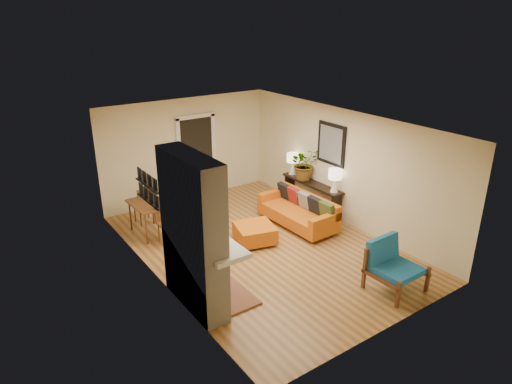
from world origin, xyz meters
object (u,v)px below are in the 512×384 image
Objects in this scene: ottoman at (255,233)px; blue_chair at (391,263)px; sofa at (300,211)px; lamp_far at (293,161)px; console_table at (312,188)px; dining_table at (152,208)px; lamp_near at (335,178)px; houseplant at (305,164)px.

blue_chair is at bearing -69.76° from ottoman.
lamp_far reaches higher than sofa.
sofa reaches higher than console_table.
sofa is at bearing -148.92° from console_table.
dining_table is 0.90× the size of console_table.
lamp_near is (0.00, -0.74, 0.49)m from console_table.
blue_chair is at bearing -112.69° from lamp_near.
console_table is 0.88m from lamp_near.
lamp_far is at bearing -4.72° from dining_table.
dining_table is 3.69m from lamp_far.
houseplant is at bearing 45.32° from sofa.
console_table is at bearing -16.20° from dining_table.
lamp_near is (0.74, -0.29, 0.73)m from sofa.
dining_table reaches higher than blue_chair.
dining_table reaches higher than sofa.
lamp_far is at bearing 58.40° from sofa.
blue_chair is 3.81m from houseplant.
lamp_near is (3.65, -1.80, 0.48)m from dining_table.
lamp_far is at bearing 88.77° from houseplant.
houseplant is (2.07, 0.88, 0.90)m from ottoman.
lamp_far is (3.65, -0.30, 0.48)m from dining_table.
houseplant reaches higher than console_table.
dining_table is (-1.57, 1.64, 0.36)m from ottoman.
houseplant reaches higher than blue_chair.
blue_chair is 2.84m from lamp_near.
sofa is 1.30m from houseplant.
houseplant reaches higher than lamp_near.
lamp_near is 1.03m from houseplant.
ottoman is 1.19× the size of houseplant.
lamp_near is at bearing -21.44° from sofa.
lamp_far is (2.08, 1.34, 0.84)m from ottoman.
dining_table is (-2.91, 1.51, 0.25)m from sofa.
ottoman is 0.51× the size of console_table.
houseplant reaches higher than ottoman.
sofa is at bearing -121.60° from lamp_far.
houseplant is at bearing -11.90° from dining_table.
sofa is 3.62× the size of lamp_far.
blue_chair is 3.48m from console_table.
ottoman is 1.74× the size of lamp_near.
ottoman is at bearing 175.71° from lamp_near.
blue_chair is 0.53× the size of dining_table.
blue_chair is 1.12× the size of houseplant.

